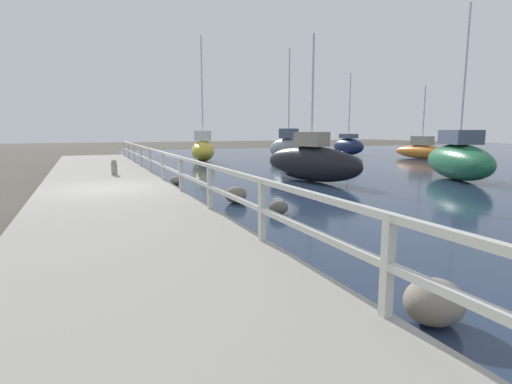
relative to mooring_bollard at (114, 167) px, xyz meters
name	(u,v)px	position (x,y,z in m)	size (l,w,h in m)	color
ground_plane	(109,198)	(-0.44, -3.88, -0.63)	(120.00, 120.00, 0.00)	#4C473D
dock_walkway	(109,193)	(-0.44, -3.88, -0.47)	(4.13, 36.00, 0.32)	#9E998E
railing	(171,164)	(1.52, -3.88, 0.39)	(0.10, 32.50, 1.03)	beige
boulder_near_dock	(176,180)	(2.16, -1.58, -0.46)	(0.46, 0.41, 0.35)	gray
boulder_downstream	(434,302)	(2.33, -14.05, -0.37)	(0.68, 0.61, 0.51)	gray
boulder_upstream	(236,195)	(2.92, -6.25, -0.39)	(0.65, 0.59, 0.49)	slate
boulder_far_strip	(279,207)	(3.34, -8.23, -0.44)	(0.50, 0.45, 0.37)	#666056
mooring_bollard	(114,167)	(0.00, 0.00, 0.00)	(0.24, 0.24, 0.63)	gray
sailboat_black	(311,162)	(7.57, -2.77, 0.18)	(2.37, 5.36, 5.90)	black
sailboat_gray	(288,148)	(11.70, 7.01, 0.27)	(1.73, 4.25, 7.41)	gray
sailboat_green	(459,159)	(13.62, -4.85, 0.25)	(3.36, 5.10, 7.21)	#236B42
sailboat_orange	(422,150)	(22.01, 5.37, 0.00)	(1.11, 5.16, 5.31)	orange
sailboat_navy	(348,146)	(19.82, 11.39, 0.16)	(1.46, 3.79, 6.81)	#192347
sailboat_yellow	(203,149)	(6.38, 9.33, 0.19)	(2.63, 3.85, 8.20)	gold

